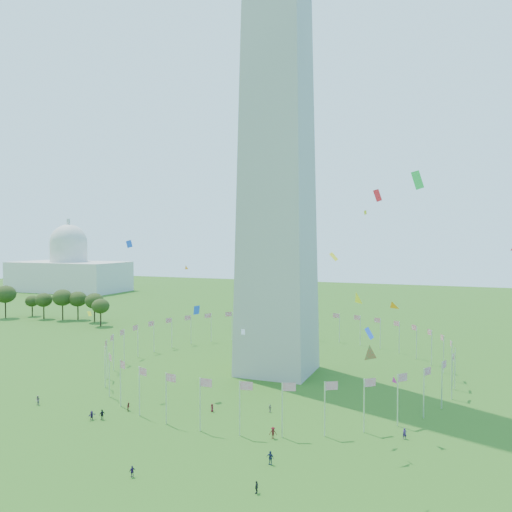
# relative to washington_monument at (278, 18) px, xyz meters

# --- Properties ---
(ground) EXTENTS (600.00, 600.00, 0.00)m
(ground) POSITION_rel_washington_monument_xyz_m (0.00, -50.00, -84.50)
(ground) COLOR #225012
(ground) RESTS_ON ground
(washington_monument) EXTENTS (16.80, 16.80, 169.00)m
(washington_monument) POSITION_rel_washington_monument_xyz_m (0.00, 0.00, 0.00)
(washington_monument) COLOR #AAA697
(washington_monument) RESTS_ON ground
(flag_ring) EXTENTS (80.24, 80.24, 9.00)m
(flag_ring) POSITION_rel_washington_monument_xyz_m (-0.00, 0.00, -80.00)
(flag_ring) COLOR silver
(flag_ring) RESTS_ON ground
(capitol_building) EXTENTS (70.00, 35.00, 46.00)m
(capitol_building) POSITION_rel_washington_monument_xyz_m (-180.00, 130.00, -61.50)
(capitol_building) COLOR beige
(capitol_building) RESTS_ON ground
(crowd) EXTENTS (87.77, 75.20, 1.97)m
(crowd) POSITION_rel_washington_monument_xyz_m (3.09, -45.87, -83.64)
(crowd) COLOR #183E23
(crowd) RESTS_ON ground
(kites_aloft) EXTENTS (119.43, 71.25, 34.86)m
(kites_aloft) POSITION_rel_washington_monument_xyz_m (16.02, -30.25, -62.70)
(kites_aloft) COLOR yellow
(kites_aloft) RESTS_ON ground
(tree_line_west) EXTENTS (55.78, 15.53, 13.06)m
(tree_line_west) POSITION_rel_washington_monument_xyz_m (-106.94, 40.52, -78.84)
(tree_line_west) COLOR #304517
(tree_line_west) RESTS_ON ground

